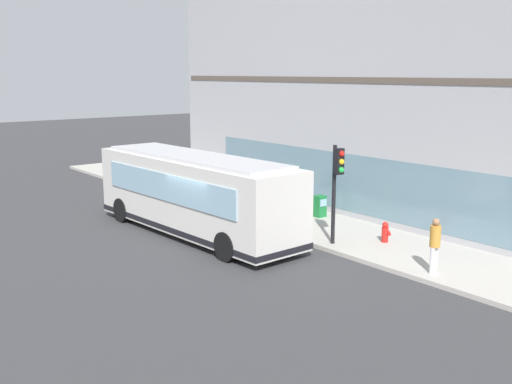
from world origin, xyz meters
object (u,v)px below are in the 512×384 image
at_px(pedestrian_by_light_pole, 229,172).
at_px(traffic_light_near_corner, 337,176).
at_px(pedestrian_near_hydrant, 435,242).
at_px(pedestrian_walking_along_curb, 268,188).
at_px(city_bus_nearside, 194,195).
at_px(fire_hydrant, 385,232).
at_px(newspaper_vending_box, 320,206).
at_px(pedestrian_near_building_entrance, 300,205).

bearing_deg(pedestrian_by_light_pole, traffic_light_near_corner, -105.21).
distance_m(pedestrian_near_hydrant, pedestrian_walking_along_curb, 10.15).
bearing_deg(city_bus_nearside, fire_hydrant, -51.25).
xyz_separation_m(traffic_light_near_corner, pedestrian_by_light_pole, (2.77, 10.19, -1.48)).
distance_m(city_bus_nearside, fire_hydrant, 7.21).
bearing_deg(pedestrian_walking_along_curb, pedestrian_by_light_pole, 77.41).
relative_size(city_bus_nearside, newspaper_vending_box, 11.27).
relative_size(traffic_light_near_corner, pedestrian_near_building_entrance, 2.27).
bearing_deg(pedestrian_by_light_pole, city_bus_nearside, -135.52).
distance_m(pedestrian_near_building_entrance, newspaper_vending_box, 1.94).
bearing_deg(newspaper_vending_box, pedestrian_near_hydrant, -107.84).
distance_m(pedestrian_walking_along_curb, pedestrian_by_light_pole, 4.31).
xyz_separation_m(fire_hydrant, newspaper_vending_box, (0.85, 4.20, 0.09)).
xyz_separation_m(fire_hydrant, pedestrian_near_hydrant, (-1.50, -3.10, 0.62)).
bearing_deg(fire_hydrant, city_bus_nearside, 128.75).
relative_size(fire_hydrant, newspaper_vending_box, 0.82).
bearing_deg(traffic_light_near_corner, pedestrian_near_hydrant, -88.70).
distance_m(fire_hydrant, pedestrian_walking_along_curb, 6.92).
bearing_deg(fire_hydrant, pedestrian_by_light_pole, 83.92).
relative_size(traffic_light_near_corner, fire_hydrant, 4.74).
relative_size(pedestrian_walking_along_curb, newspaper_vending_box, 1.72).
distance_m(traffic_light_near_corner, fire_hydrant, 2.78).
distance_m(pedestrian_near_hydrant, newspaper_vending_box, 7.68).
distance_m(fire_hydrant, pedestrian_near_building_entrance, 3.66).
relative_size(pedestrian_near_hydrant, pedestrian_walking_along_curb, 1.10).
relative_size(pedestrian_by_light_pole, newspaper_vending_box, 1.87).
height_order(pedestrian_near_hydrant, pedestrian_near_building_entrance, pedestrian_near_hydrant).
height_order(pedestrian_near_building_entrance, pedestrian_by_light_pole, pedestrian_by_light_pole).
bearing_deg(city_bus_nearside, pedestrian_near_hydrant, -71.08).
bearing_deg(pedestrian_walking_along_curb, pedestrian_near_building_entrance, -108.82).
xyz_separation_m(city_bus_nearside, fire_hydrant, (4.46, -5.56, -1.04)).
bearing_deg(pedestrian_near_building_entrance, traffic_light_near_corner, -104.60).
height_order(traffic_light_near_corner, pedestrian_by_light_pole, traffic_light_near_corner).
bearing_deg(pedestrian_near_building_entrance, pedestrian_by_light_pole, 74.58).
distance_m(traffic_light_near_corner, newspaper_vending_box, 4.55).
relative_size(pedestrian_near_hydrant, newspaper_vending_box, 1.89).
relative_size(city_bus_nearside, pedestrian_near_hydrant, 5.97).
bearing_deg(city_bus_nearside, traffic_light_near_corner, -58.23).
bearing_deg(fire_hydrant, pedestrian_near_building_entrance, 104.61).
relative_size(fire_hydrant, pedestrian_near_hydrant, 0.44).
xyz_separation_m(city_bus_nearside, traffic_light_near_corner, (2.88, -4.64, 1.04)).
bearing_deg(pedestrian_near_hydrant, pedestrian_walking_along_curb, 80.13).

